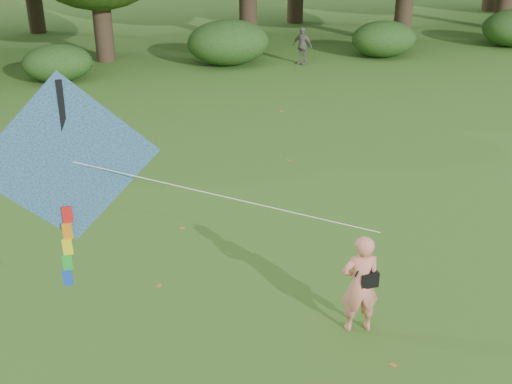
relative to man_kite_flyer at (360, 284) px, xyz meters
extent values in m
plane|color=#265114|center=(-0.66, 0.62, -0.88)|extent=(100.00, 100.00, 0.00)
imported|color=#E07F69|center=(0.00, 0.00, 0.00)|extent=(0.70, 0.51, 1.77)
imported|color=slate|center=(5.37, 17.71, -0.10)|extent=(0.90, 0.94, 1.57)
cube|color=black|center=(0.12, -0.03, 0.11)|extent=(0.30, 0.20, 0.26)
cylinder|color=black|center=(0.00, -0.04, 0.45)|extent=(0.33, 0.14, 0.47)
cube|color=#2645A7|center=(-4.30, 0.52, 2.45)|extent=(2.56, 0.27, 2.56)
cube|color=black|center=(-4.30, 0.55, 2.45)|extent=(0.13, 0.37, 2.33)
cylinder|color=white|center=(-2.03, 0.24, 1.70)|extent=(4.56, 0.58, 1.52)
cube|color=red|center=(-4.40, 0.54, 1.63)|extent=(0.14, 0.06, 0.26)
cube|color=orange|center=(-4.43, 0.54, 1.37)|extent=(0.14, 0.06, 0.26)
cube|color=yellow|center=(-4.46, 0.54, 1.11)|extent=(0.14, 0.06, 0.26)
cube|color=green|center=(-4.49, 0.54, 0.85)|extent=(0.14, 0.06, 0.26)
cube|color=blue|center=(-4.52, 0.54, 0.59)|extent=(0.14, 0.06, 0.26)
cylinder|color=#3A2D1E|center=(-2.66, 20.62, 0.69)|extent=(0.80, 0.80, 3.15)
cylinder|color=#3A2D1E|center=(4.34, 22.62, 0.95)|extent=(0.86, 0.86, 3.67)
cylinder|color=#3A2D1E|center=(11.34, 20.12, 0.83)|extent=(0.83, 0.83, 3.43)
ellipsoid|color=#264919|center=(-4.66, 17.72, -0.17)|extent=(2.66, 2.09, 1.42)
ellipsoid|color=#264919|center=(2.34, 18.52, 0.05)|extent=(3.50, 2.75, 1.88)
ellipsoid|color=#264919|center=(9.34, 18.02, -0.10)|extent=(2.94, 2.31, 1.58)
cube|color=#986429|center=(2.48, 11.67, -0.88)|extent=(0.14, 0.11, 0.01)
cube|color=#986429|center=(1.30, 7.44, -0.88)|extent=(0.13, 0.14, 0.01)
cube|color=#986429|center=(0.16, -1.01, -0.88)|extent=(0.13, 0.14, 0.01)
cube|color=#986429|center=(-2.59, 8.11, -0.88)|extent=(0.10, 0.13, 0.01)
cube|color=#986429|center=(-5.91, 11.03, -0.88)|extent=(0.11, 0.14, 0.01)
cube|color=#986429|center=(-2.20, 4.34, -0.88)|extent=(0.14, 0.12, 0.01)
cube|color=#986429|center=(-3.02, 2.21, -0.88)|extent=(0.14, 0.14, 0.01)
camera|label=1|loc=(-4.07, -8.00, 5.76)|focal=45.00mm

